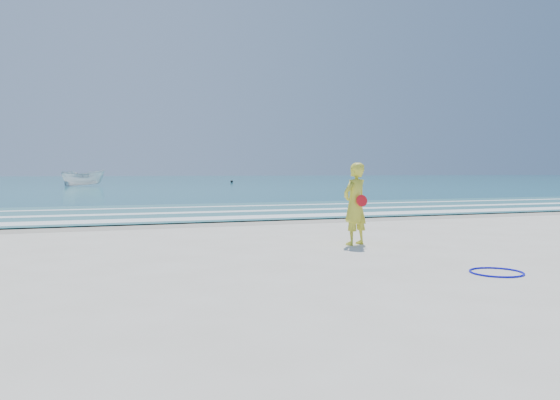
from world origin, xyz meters
name	(u,v)px	position (x,y,z in m)	size (l,w,h in m)	color
ground	(355,268)	(0.00, 0.00, 0.00)	(400.00, 400.00, 0.00)	silver
wet_sand	(229,223)	(0.00, 9.00, 0.00)	(400.00, 2.40, 0.00)	#B2A893
ocean	(110,180)	(0.00, 105.00, 0.02)	(400.00, 190.00, 0.04)	#19727F
shallow	(200,211)	(0.00, 14.00, 0.04)	(400.00, 10.00, 0.01)	#59B7AD
foam_near	(220,218)	(0.00, 10.30, 0.05)	(400.00, 1.40, 0.01)	white
foam_mid	(204,212)	(0.00, 13.20, 0.05)	(400.00, 0.90, 0.01)	white
foam_far	(189,207)	(0.00, 16.50, 0.05)	(400.00, 0.60, 0.01)	white
hoop	(496,272)	(1.99, -1.27, 0.02)	(0.88, 0.88, 0.03)	#0C0CD9
boat	(84,178)	(-4.76, 56.97, 0.97)	(1.82, 4.83, 1.86)	white
buoy	(232,182)	(15.43, 68.42, 0.24)	(0.40, 0.40, 0.40)	black
woman	(355,204)	(1.39, 2.69, 0.95)	(0.82, 0.69, 1.90)	gold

